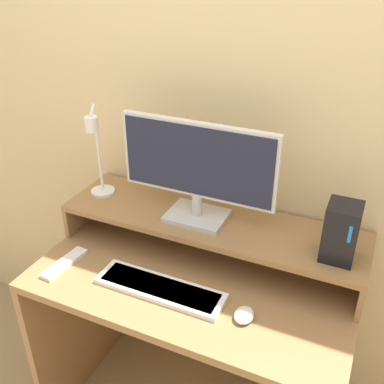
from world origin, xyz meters
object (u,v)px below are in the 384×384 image
Objects in this scene: monitor at (197,168)px; router_dock at (341,232)px; remote_control at (64,263)px; mouse at (244,315)px; keyboard at (160,288)px; desk_lamp at (98,156)px.

monitor is 0.51m from router_dock.
router_dock is 0.96× the size of remote_control.
monitor is at bearing 136.27° from mouse.
keyboard is at bearing 178.96° from mouse.
keyboard is at bearing -155.85° from router_dock.
desk_lamp is 1.94× the size of router_dock.
mouse is (0.28, -0.26, -0.33)m from monitor.
monitor reaches higher than keyboard.
monitor is at bearing 4.06° from desk_lamp.
desk_lamp is 0.41m from remote_control.
mouse reaches higher than keyboard.
desk_lamp is 1.86× the size of remote_control.
router_dock is 0.39m from mouse.
desk_lamp reaches higher than router_dock.
mouse is at bearing -132.94° from router_dock.
keyboard reaches higher than remote_control.
remote_control is (-0.67, -0.02, -0.01)m from mouse.
desk_lamp is at bearing -175.94° from monitor.
remote_control is (-0.89, -0.25, -0.23)m from router_dock.
router_dock is (0.89, 0.00, -0.09)m from desk_lamp.
desk_lamp is at bearing 148.13° from keyboard.
mouse is (-0.22, -0.24, -0.22)m from router_dock.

